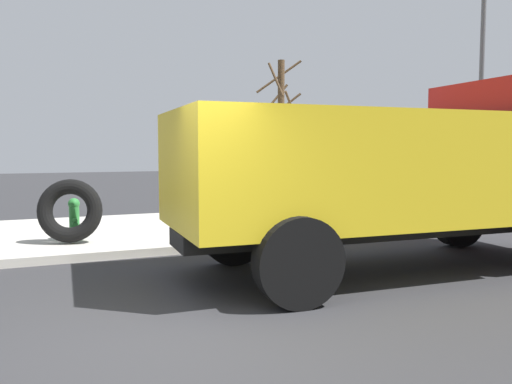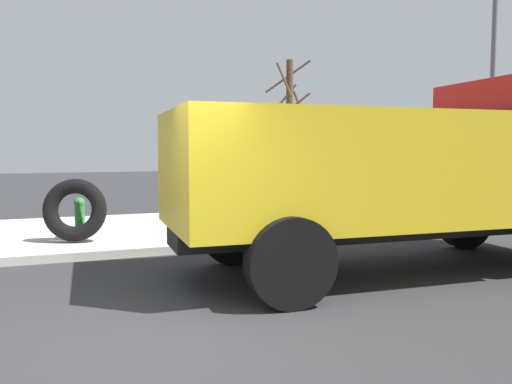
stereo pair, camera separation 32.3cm
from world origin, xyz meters
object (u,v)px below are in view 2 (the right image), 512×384
loose_tire (75,210)px  dump_truck_yellow (411,167)px  fire_hydrant (80,217)px  street_light_pole (492,88)px  bare_tree (289,130)px

loose_tire → dump_truck_yellow: size_ratio=0.17×
fire_hydrant → dump_truck_yellow: 6.24m
dump_truck_yellow → street_light_pole: street_light_pole is taller
bare_tree → street_light_pole: size_ratio=0.66×
dump_truck_yellow → bare_tree: (0.90, 6.46, 0.80)m
fire_hydrant → loose_tire: 0.42m
fire_hydrant → bare_tree: bearing=23.9°
loose_tire → dump_truck_yellow: (4.80, -3.60, 0.86)m
loose_tire → bare_tree: (5.70, 2.86, 1.65)m
dump_truck_yellow → street_light_pole: (4.96, 3.37, 1.78)m
loose_tire → dump_truck_yellow: 6.06m
dump_truck_yellow → street_light_pole: 6.25m
fire_hydrant → street_light_pole: bearing=-3.5°
fire_hydrant → street_light_pole: 10.08m
bare_tree → street_light_pole: bearing=-37.3°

